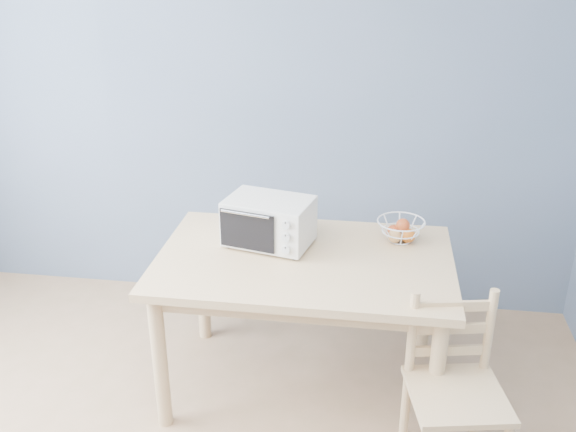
# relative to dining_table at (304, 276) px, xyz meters

# --- Properties ---
(room) EXTENTS (4.01, 4.51, 2.61)m
(room) POSITION_rel_dining_table_xyz_m (-0.49, -1.34, 0.65)
(room) COLOR tan
(room) RESTS_ON ground
(dining_table) EXTENTS (1.40, 0.90, 0.75)m
(dining_table) POSITION_rel_dining_table_xyz_m (0.00, 0.00, 0.00)
(dining_table) COLOR tan
(dining_table) RESTS_ON ground
(toaster_oven) EXTENTS (0.46, 0.36, 0.24)m
(toaster_oven) POSITION_rel_dining_table_xyz_m (-0.20, 0.12, 0.23)
(toaster_oven) COLOR silver
(toaster_oven) RESTS_ON dining_table
(fruit_basket) EXTENTS (0.25, 0.25, 0.12)m
(fruit_basket) POSITION_rel_dining_table_xyz_m (0.45, 0.24, 0.16)
(fruit_basket) COLOR white
(fruit_basket) RESTS_ON dining_table
(dining_chair) EXTENTS (0.45, 0.45, 0.82)m
(dining_chair) POSITION_rel_dining_table_xyz_m (0.69, -0.46, -0.24)
(dining_chair) COLOR tan
(dining_chair) RESTS_ON ground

